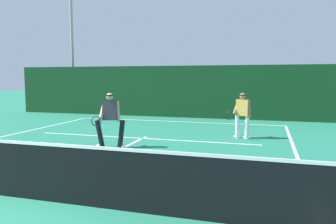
% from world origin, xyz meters
% --- Properties ---
extents(ground_plane, '(80.00, 80.00, 0.00)m').
position_xyz_m(ground_plane, '(0.00, 0.00, 0.00)').
color(ground_plane, '#227659').
extents(court_line_baseline_far, '(9.99, 0.10, 0.01)m').
position_xyz_m(court_line_baseline_far, '(0.00, 10.70, 0.00)').
color(court_line_baseline_far, white).
rests_on(court_line_baseline_far, ground_plane).
extents(court_line_service, '(8.15, 0.10, 0.01)m').
position_xyz_m(court_line_service, '(0.00, 6.04, 0.00)').
color(court_line_service, white).
rests_on(court_line_service, ground_plane).
extents(court_line_centre, '(0.10, 6.40, 0.01)m').
position_xyz_m(court_line_centre, '(0.00, 3.20, 0.00)').
color(court_line_centre, white).
rests_on(court_line_centre, ground_plane).
extents(tennis_net, '(10.95, 0.09, 1.10)m').
position_xyz_m(tennis_net, '(0.00, 0.00, 0.53)').
color(tennis_net, '#1E4723').
rests_on(tennis_net, ground_plane).
extents(player_near, '(0.94, 0.93, 1.68)m').
position_xyz_m(player_near, '(-0.40, 4.35, 0.93)').
color(player_near, black).
rests_on(player_near, ground_plane).
extents(player_far, '(0.84, 0.89, 1.60)m').
position_xyz_m(player_far, '(3.34, 7.08, 0.88)').
color(player_far, silver).
rests_on(player_far, ground_plane).
extents(back_fence_windscreen, '(20.50, 0.12, 2.77)m').
position_xyz_m(back_fence_windscreen, '(0.00, 12.45, 1.38)').
color(back_fence_windscreen, '#10391B').
rests_on(back_fence_windscreen, ground_plane).
extents(light_pole, '(0.55, 0.44, 8.76)m').
position_xyz_m(light_pole, '(-7.68, 13.74, 5.26)').
color(light_pole, '#9EA39E').
rests_on(light_pole, ground_plane).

